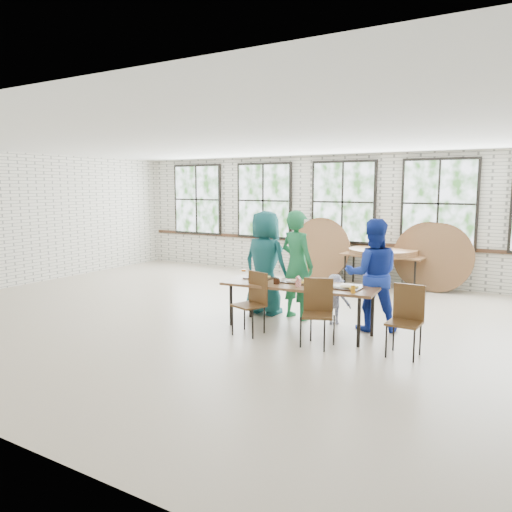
{
  "coord_description": "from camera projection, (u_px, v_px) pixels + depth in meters",
  "views": [
    {
      "loc": [
        4.43,
        -6.92,
        2.25
      ],
      "look_at": [
        0.0,
        0.4,
        1.05
      ],
      "focal_mm": 35.0,
      "sensor_mm": 36.0,
      "label": 1
    }
  ],
  "objects": [
    {
      "name": "round_tops_leaning",
      "position": [
        373.0,
        253.0,
        11.45
      ],
      "size": [
        4.27,
        0.47,
        1.5
      ],
      "color": "brown",
      "rests_on": "ground"
    },
    {
      "name": "dining_table",
      "position": [
        299.0,
        287.0,
        7.75
      ],
      "size": [
        2.47,
        1.04,
        0.74
      ],
      "rotation": [
        0.0,
        0.0,
        0.1
      ],
      "color": "brown",
      "rests_on": "ground"
    },
    {
      "name": "room",
      "position": [
        343.0,
        204.0,
        11.96
      ],
      "size": [
        12.0,
        12.0,
        12.0
      ],
      "color": "#B3A38E",
      "rests_on": "ground"
    },
    {
      "name": "adult_teal",
      "position": [
        265.0,
        263.0,
        8.77
      ],
      "size": [
        0.95,
        0.68,
        1.83
      ],
      "primitive_type": "imported",
      "rotation": [
        0.0,
        0.0,
        3.03
      ],
      "color": "navy",
      "rests_on": "ground"
    },
    {
      "name": "chair_near_right",
      "position": [
        318.0,
        306.0,
        7.08
      ],
      "size": [
        0.54,
        0.53,
        0.95
      ],
      "rotation": [
        0.0,
        0.0,
        0.39
      ],
      "color": "#53361B",
      "rests_on": "ground"
    },
    {
      "name": "storage_table",
      "position": [
        383.0,
        257.0,
        11.11
      ],
      "size": [
        1.81,
        0.77,
        0.74
      ],
      "rotation": [
        0.0,
        0.0,
        -0.01
      ],
      "color": "brown",
      "rests_on": "ground"
    },
    {
      "name": "chair_spare",
      "position": [
        407.0,
        314.0,
        6.65
      ],
      "size": [
        0.43,
        0.42,
        0.95
      ],
      "rotation": [
        0.0,
        0.0,
        -0.03
      ],
      "color": "#53361B",
      "rests_on": "ground"
    },
    {
      "name": "chair_near_left",
      "position": [
        253.0,
        298.0,
        7.63
      ],
      "size": [
        0.53,
        0.52,
        0.95
      ],
      "rotation": [
        0.0,
        0.0,
        -0.32
      ],
      "color": "#53361B",
      "rests_on": "ground"
    },
    {
      "name": "toddler",
      "position": [
        335.0,
        299.0,
        8.17
      ],
      "size": [
        0.6,
        0.44,
        0.83
      ],
      "primitive_type": "imported",
      "rotation": [
        0.0,
        0.0,
        3.4
      ],
      "color": "#121939",
      "rests_on": "ground"
    },
    {
      "name": "adult_green",
      "position": [
        297.0,
        265.0,
        8.45
      ],
      "size": [
        0.78,
        0.63,
        1.85
      ],
      "primitive_type": "imported",
      "rotation": [
        0.0,
        0.0,
        2.84
      ],
      "color": "#1F7543",
      "rests_on": "ground"
    },
    {
      "name": "round_tops_stacked",
      "position": [
        383.0,
        252.0,
        11.09
      ],
      "size": [
        1.5,
        1.5,
        0.13
      ],
      "color": "brown",
      "rests_on": "storage_table"
    },
    {
      "name": "adult_blue",
      "position": [
        372.0,
        275.0,
        7.79
      ],
      "size": [
        1.05,
        0.96,
        1.76
      ],
      "primitive_type": "imported",
      "rotation": [
        0.0,
        0.0,
        3.57
      ],
      "color": "#162F9F",
      "rests_on": "ground"
    },
    {
      "name": "tabletop_clutter",
      "position": [
        304.0,
        284.0,
        7.66
      ],
      "size": [
        1.98,
        0.59,
        0.11
      ],
      "color": "black",
      "rests_on": "dining_table"
    }
  ]
}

